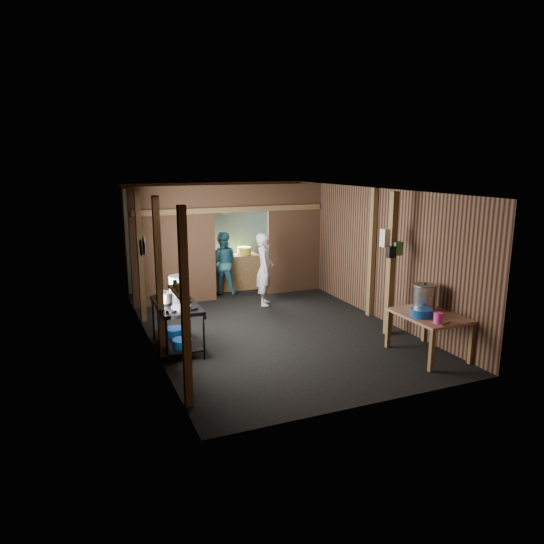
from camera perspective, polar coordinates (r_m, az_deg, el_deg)
name	(u,v)px	position (r m, az deg, el deg)	size (l,w,h in m)	color
floor	(268,325)	(9.73, -0.46, -6.10)	(4.50, 7.00, 0.00)	black
ceiling	(268,190)	(9.24, -0.48, 9.37)	(4.50, 7.00, 0.00)	#413C36
wall_back	(215,235)	(12.66, -6.49, 4.24)	(4.50, 0.00, 2.60)	brown
wall_front	(374,309)	(6.39, 11.52, -4.18)	(4.50, 0.00, 2.60)	brown
wall_left	(147,269)	(8.82, -14.13, 0.31)	(0.00, 7.00, 2.60)	brown
wall_right	(369,251)	(10.45, 11.04, 2.32)	(0.00, 7.00, 2.60)	brown
partition_left	(174,246)	(11.10, -11.17, 2.92)	(1.85, 0.10, 2.60)	#462E1E
partition_right	(294,238)	(12.01, 2.52, 3.86)	(1.35, 0.10, 2.60)	#462E1E
partition_header	(241,198)	(11.40, -3.53, 8.44)	(1.30, 0.10, 0.60)	#462E1E
turquoise_panel	(216,237)	(12.62, -6.40, 3.98)	(4.40, 0.06, 2.50)	#7FB2AE
back_counter	(234,272)	(12.39, -4.34, -0.01)	(1.20, 0.50, 0.85)	olive
wall_clock	(226,211)	(12.57, -5.32, 6.96)	(0.20, 0.20, 0.03)	silver
post_left_a	(185,309)	(6.35, -9.88, -4.23)	(0.10, 0.12, 2.60)	olive
post_left_b	(159,279)	(8.06, -12.77, -0.76)	(0.10, 0.12, 2.60)	olive
post_left_c	(140,257)	(9.99, -14.80, 1.68)	(0.10, 0.12, 2.60)	olive
post_right	(372,253)	(10.24, 11.33, 2.11)	(0.10, 0.12, 2.60)	olive
post_free	(391,265)	(9.17, 13.43, 0.81)	(0.12, 0.12, 2.60)	olive
cross_beam	(232,210)	(11.29, -4.64, 7.11)	(4.40, 0.12, 0.12)	olive
pan_lid_big	(144,245)	(9.15, -14.39, 2.96)	(0.34, 0.34, 0.03)	slate
pan_lid_small	(141,247)	(9.56, -14.72, 2.73)	(0.30, 0.30, 0.03)	black
wall_shelf	(179,292)	(6.80, -10.62, -2.26)	(0.14, 0.80, 0.03)	olive
jar_white	(183,292)	(6.54, -10.17, -2.23)	(0.07, 0.07, 0.10)	silver
jar_yellow	(178,287)	(6.78, -10.64, -1.72)	(0.08, 0.08, 0.10)	gold
jar_green	(175,284)	(6.99, -11.02, -1.31)	(0.06, 0.06, 0.10)	#3C7F33
bag_white	(387,238)	(9.13, 13.04, 3.83)	(0.22, 0.15, 0.32)	silver
bag_green	(397,248)	(9.11, 14.11, 2.62)	(0.16, 0.12, 0.24)	#3C7F33
bag_black	(391,252)	(9.02, 13.45, 2.24)	(0.14, 0.10, 0.20)	black
gas_range	(177,326)	(8.58, -10.78, -6.11)	(0.70, 1.36, 0.80)	black
prep_table	(428,335)	(8.57, 17.40, -6.86)	(0.86, 1.18, 0.70)	#A37656
stove_pot_large	(179,286)	(8.93, -10.54, -1.58)	(0.37, 0.37, 0.37)	silver
stove_pot_med	(165,299)	(8.44, -12.09, -3.01)	(0.24, 0.24, 0.21)	silver
stove_saucepan	(160,293)	(8.93, -12.70, -2.40)	(0.17, 0.17, 0.11)	silver
frying_pan	(181,308)	(8.10, -10.34, -4.04)	(0.31, 0.53, 0.07)	slate
blue_tub_front	(182,343)	(8.31, -10.22, -8.00)	(0.32, 0.32, 0.13)	#114795
blue_tub_back	(175,332)	(8.86, -11.07, -6.72)	(0.33, 0.33, 0.13)	#114795
stock_pot	(424,298)	(8.65, 16.98, -2.81)	(0.38, 0.38, 0.45)	silver
wash_basin	(422,313)	(8.28, 16.73, -4.47)	(0.34, 0.34, 0.13)	#114795
pink_bucket	(438,318)	(8.03, 18.46, -5.00)	(0.14, 0.14, 0.16)	#FE3AB2
knife	(447,324)	(8.05, 19.33, -5.59)	(0.30, 0.04, 0.01)	silver
yellow_tub	(244,251)	(12.38, -3.20, 2.43)	(0.34, 0.34, 0.19)	gold
red_cup	(223,253)	(12.21, -5.57, 2.17)	(0.13, 0.13, 0.15)	red
cook	(265,269)	(10.93, -0.84, 0.33)	(0.58, 0.38, 1.60)	silver
worker_back	(222,263)	(11.90, -5.68, 1.04)	(0.73, 0.57, 1.50)	#2C6C81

